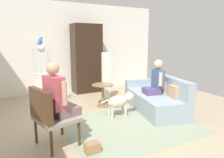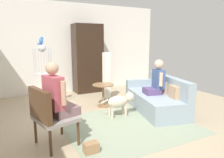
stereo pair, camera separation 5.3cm
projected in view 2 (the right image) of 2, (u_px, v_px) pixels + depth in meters
The scene contains 14 objects.
ground_plane at pixel (117, 122), 4.32m from camera, with size 7.57×7.57×0.00m, color tan.
back_wall at pixel (71, 48), 6.87m from camera, with size 6.35×0.12×2.88m, color silver.
area_rug at pixel (128, 125), 4.17m from camera, with size 2.49×2.17×0.01m, color gray.
couch at pixel (157, 98), 5.03m from camera, with size 1.29×2.05×0.83m.
armchair at pixel (48, 113), 3.22m from camera, with size 0.72×0.78×0.96m.
person_on_couch at pixel (156, 80), 4.92m from camera, with size 0.49×0.50×0.82m.
person_on_armchair at pixel (57, 96), 3.28m from camera, with size 0.55×0.57×0.88m.
round_end_table at pixel (103, 92), 5.28m from camera, with size 0.54×0.54×0.58m.
dog at pixel (120, 101), 4.61m from camera, with size 0.80×0.30×0.56m.
bird_cage_stand at pixel (44, 75), 5.00m from camera, with size 0.43×0.43×1.58m.
parrot at pixel (41, 41), 4.84m from camera, with size 0.17×0.10×0.19m.
column_lamp at pixel (107, 77), 5.76m from camera, with size 0.20×0.20×1.36m.
armoire_cabinet at pixel (88, 59), 6.76m from camera, with size 0.91×0.56×2.20m, color black.
handbag at pixel (91, 148), 3.13m from camera, with size 0.22×0.15×0.16m, color #99724C.
Camera 2 is at (-1.97, -3.58, 1.67)m, focal length 33.24 mm.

